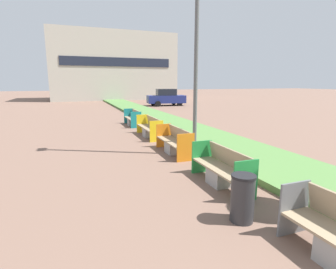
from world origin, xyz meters
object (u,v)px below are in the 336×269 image
object	(u,v)px
parked_car_distant	(166,97)
bench_teal_frame	(133,119)
bench_green_frame	(222,171)
bench_orange_frame	(175,143)
street_lamp_post	(197,13)
litter_bin	(242,198)
bench_yellow_frame	(150,129)

from	to	relation	value
parked_car_distant	bench_teal_frame	bearing A→B (deg)	-110.62
bench_green_frame	parked_car_distant	xyz separation A→B (m)	(6.60, 22.24, 0.55)
bench_orange_frame	street_lamp_post	bearing A→B (deg)	-33.69
street_lamp_post	parked_car_distant	size ratio (longest dim) A/B	2.01
bench_orange_frame	street_lamp_post	world-z (taller)	street_lamp_post
litter_bin	bench_green_frame	bearing A→B (deg)	70.44
bench_orange_frame	bench_yellow_frame	xyz separation A→B (m)	(0.00, 3.20, 0.01)
bench_teal_frame	bench_green_frame	bearing A→B (deg)	-89.99
bench_teal_frame	parked_car_distant	size ratio (longest dim) A/B	0.46
bench_yellow_frame	bench_teal_frame	xyz separation A→B (m)	(-0.00, 3.58, -0.01)
bench_yellow_frame	street_lamp_post	world-z (taller)	street_lamp_post
bench_orange_frame	bench_yellow_frame	distance (m)	3.20
parked_car_distant	bench_green_frame	bearing A→B (deg)	-98.77
litter_bin	bench_yellow_frame	bearing A→B (deg)	85.76
parked_car_distant	street_lamp_post	bearing A→B (deg)	-99.38
bench_teal_frame	bench_orange_frame	bearing A→B (deg)	-89.98
bench_teal_frame	litter_bin	bearing A→B (deg)	-92.92
street_lamp_post	litter_bin	bearing A→B (deg)	-105.03
bench_teal_frame	street_lamp_post	size ratio (longest dim) A/B	0.23
litter_bin	bench_orange_frame	bearing A→B (deg)	83.04
bench_yellow_frame	litter_bin	bearing A→B (deg)	-94.24
bench_yellow_frame	bench_orange_frame	bearing A→B (deg)	-90.04
bench_green_frame	bench_yellow_frame	distance (m)	6.43
bench_green_frame	bench_yellow_frame	world-z (taller)	same
bench_orange_frame	litter_bin	world-z (taller)	bench_orange_frame
street_lamp_post	parked_car_distant	bearing A→B (deg)	72.85
bench_yellow_frame	litter_bin	xyz separation A→B (m)	(-0.60, -8.12, 0.08)
litter_bin	bench_teal_frame	bearing A→B (deg)	87.08
street_lamp_post	parked_car_distant	world-z (taller)	street_lamp_post
bench_orange_frame	parked_car_distant	distance (m)	20.12
bench_orange_frame	street_lamp_post	distance (m)	4.51
bench_yellow_frame	street_lamp_post	bearing A→B (deg)	-80.43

